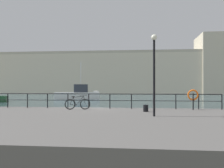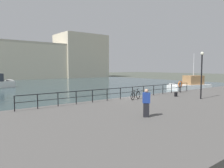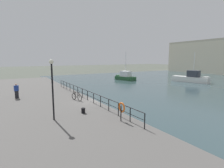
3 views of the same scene
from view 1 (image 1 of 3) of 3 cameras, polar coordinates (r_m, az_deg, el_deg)
ground_plane at (r=20.64m, az=-4.09°, el=-7.14°), size 240.00×240.00×0.00m
water_basin at (r=50.54m, az=2.30°, el=-3.09°), size 80.00×60.00×0.01m
quay_promenade at (r=14.31m, az=-8.99°, el=-8.59°), size 56.00×13.00×0.79m
harbor_building at (r=78.50m, az=9.48°, el=2.53°), size 73.48×13.16×16.34m
moored_blue_motorboat at (r=49.31m, az=-7.16°, el=-2.08°), size 8.26×3.78×6.79m
quay_railing at (r=19.98m, az=-7.12°, el=-2.98°), size 20.34×0.07×1.08m
parked_bicycle at (r=18.96m, az=-7.28°, el=-4.17°), size 1.71×0.57×0.98m
mooring_bollard at (r=17.33m, az=7.14°, el=-5.10°), size 0.32×0.32×0.44m
life_ring_stand at (r=19.27m, az=16.71°, el=-2.36°), size 0.75×0.16×1.40m
quay_lamp_post at (r=14.85m, az=8.87°, el=4.28°), size 0.32×0.32×4.44m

